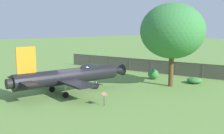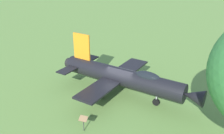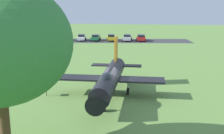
{
  "view_description": "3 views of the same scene",
  "coord_description": "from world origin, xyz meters",
  "px_view_note": "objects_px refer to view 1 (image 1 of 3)",
  "views": [
    {
      "loc": [
        -13.29,
        -25.61,
        7.14
      ],
      "look_at": [
        4.34,
        -1.54,
        2.5
      ],
      "focal_mm": 46.26,
      "sensor_mm": 36.0,
      "label": 1
    },
    {
      "loc": [
        9.35,
        -16.01,
        10.74
      ],
      "look_at": [
        -0.88,
        -0.09,
        2.49
      ],
      "focal_mm": 38.1,
      "sensor_mm": 36.0,
      "label": 2
    },
    {
      "loc": [
        22.98,
        3.39,
        7.92
      ],
      "look_at": [
        -1.32,
        -0.03,
        2.46
      ],
      "focal_mm": 44.1,
      "sensor_mm": 36.0,
      "label": 3
    }
  ],
  "objects_px": {
    "display_jet": "(71,76)",
    "info_plaque": "(104,96)",
    "shade_tree": "(172,31)",
    "shrub_by_tree": "(153,74)",
    "shrub_near_fence": "(194,80)"
  },
  "relations": [
    {
      "from": "shade_tree",
      "to": "info_plaque",
      "type": "xyz_separation_m",
      "value": [
        -10.45,
        -1.91,
        -5.33
      ]
    },
    {
      "from": "shade_tree",
      "to": "info_plaque",
      "type": "distance_m",
      "value": 11.88
    },
    {
      "from": "display_jet",
      "to": "shrub_by_tree",
      "type": "bearing_deg",
      "value": 1.04
    },
    {
      "from": "shade_tree",
      "to": "shrub_by_tree",
      "type": "height_order",
      "value": "shade_tree"
    },
    {
      "from": "shade_tree",
      "to": "info_plaque",
      "type": "bearing_deg",
      "value": -169.65
    },
    {
      "from": "display_jet",
      "to": "shrub_by_tree",
      "type": "xyz_separation_m",
      "value": [
        11.83,
        0.29,
        -1.15
      ]
    },
    {
      "from": "display_jet",
      "to": "shrub_by_tree",
      "type": "relative_size",
      "value": 9.23
    },
    {
      "from": "shrub_near_fence",
      "to": "info_plaque",
      "type": "bearing_deg",
      "value": -174.61
    },
    {
      "from": "display_jet",
      "to": "info_plaque",
      "type": "height_order",
      "value": "display_jet"
    },
    {
      "from": "shade_tree",
      "to": "shrub_by_tree",
      "type": "bearing_deg",
      "value": 72.27
    },
    {
      "from": "display_jet",
      "to": "shade_tree",
      "type": "distance_m",
      "value": 12.02
    },
    {
      "from": "display_jet",
      "to": "shade_tree",
      "type": "bearing_deg",
      "value": -20.47
    },
    {
      "from": "shrub_by_tree",
      "to": "info_plaque",
      "type": "height_order",
      "value": "shrub_by_tree"
    },
    {
      "from": "shade_tree",
      "to": "shrub_by_tree",
      "type": "distance_m",
      "value": 7.05
    },
    {
      "from": "shrub_by_tree",
      "to": "info_plaque",
      "type": "distance_m",
      "value": 13.23
    }
  ]
}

